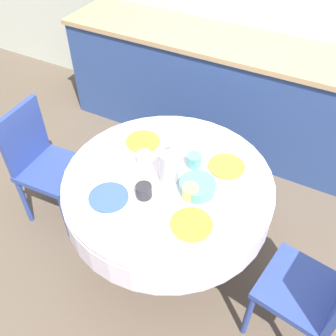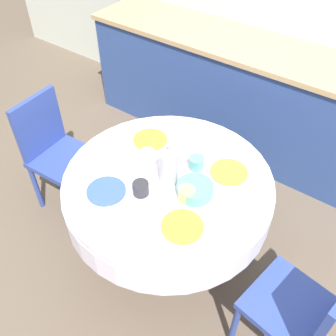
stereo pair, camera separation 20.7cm
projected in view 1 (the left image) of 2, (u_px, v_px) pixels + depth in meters
name	position (u px, v px, depth m)	size (l,w,h in m)	color
ground_plane	(168.00, 250.00, 2.63)	(12.00, 12.00, 0.00)	brown
kitchen_counter	(245.00, 97.00, 3.18)	(3.24, 0.64, 0.94)	#2D4784
dining_table	(168.00, 193.00, 2.22)	(1.22, 1.22, 0.72)	brown
chair_left	(318.00, 291.00, 1.87)	(0.46, 0.46, 0.89)	#2D428E
chair_right	(43.00, 160.00, 2.57)	(0.43, 0.43, 0.89)	#2D428E
plate_near_left	(109.00, 197.00, 2.02)	(0.22, 0.22, 0.01)	#3856AD
cup_near_left	(144.00, 191.00, 2.01)	(0.09, 0.09, 0.08)	#28282D
plate_near_right	(192.00, 224.00, 1.88)	(0.22, 0.22, 0.01)	yellow
cup_near_right	(190.00, 192.00, 2.00)	(0.09, 0.09, 0.08)	#DBB766
plate_far_left	(143.00, 141.00, 2.36)	(0.22, 0.22, 0.01)	yellow
cup_far_left	(144.00, 158.00, 2.20)	(0.09, 0.09, 0.08)	white
plate_far_right	(226.00, 166.00, 2.19)	(0.22, 0.22, 0.01)	orange
cup_far_right	(194.00, 160.00, 2.18)	(0.09, 0.09, 0.08)	#5BA39E
coffee_carafe	(169.00, 164.00, 2.04)	(0.11, 0.11, 0.27)	#B2B2B7
fruit_bowl	(197.00, 187.00, 2.04)	(0.20, 0.20, 0.07)	#569993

